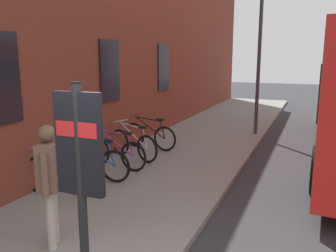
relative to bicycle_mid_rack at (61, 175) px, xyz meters
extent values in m
plane|color=#2D2D30|center=(3.26, -3.90, -0.51)|extent=(60.00, 60.00, 0.00)
cube|color=gray|center=(5.26, -1.15, -0.45)|extent=(24.00, 3.50, 0.12)
cube|color=brown|center=(6.26, 0.90, 3.54)|extent=(22.00, 0.60, 8.11)
cube|color=black|center=(2.76, 0.58, 1.89)|extent=(0.90, 0.06, 1.60)
cube|color=black|center=(6.26, 0.58, 1.89)|extent=(0.90, 0.06, 1.60)
torus|color=black|center=(-0.12, 0.52, -0.03)|extent=(0.22, 0.72, 0.72)
torus|color=black|center=(0.12, -0.50, -0.03)|extent=(0.22, 0.72, 0.72)
cylinder|color=#8C338C|center=(0.00, -0.02, 0.25)|extent=(0.26, 1.00, 0.58)
cylinder|color=#8C338C|center=(-0.01, 0.06, 0.50)|extent=(0.23, 0.84, 0.09)
cylinder|color=#8C338C|center=(0.10, -0.43, 0.22)|extent=(0.08, 0.19, 0.51)
cube|color=black|center=(0.08, -0.36, 0.51)|extent=(0.14, 0.22, 0.06)
cylinder|color=#8C338C|center=(-0.11, 0.47, 0.57)|extent=(0.47, 0.13, 0.02)
torus|color=black|center=(0.90, 0.43, -0.03)|extent=(0.10, 0.72, 0.72)
torus|color=black|center=(0.95, -0.62, -0.03)|extent=(0.10, 0.72, 0.72)
cylinder|color=#1E4CA5|center=(0.93, -0.12, 0.25)|extent=(0.09, 1.02, 0.58)
cylinder|color=#1E4CA5|center=(0.92, -0.05, 0.50)|extent=(0.08, 0.85, 0.09)
cylinder|color=#1E4CA5|center=(0.95, -0.55, 0.22)|extent=(0.05, 0.19, 0.51)
cube|color=black|center=(0.94, -0.47, 0.51)|extent=(0.11, 0.20, 0.06)
cylinder|color=#1E4CA5|center=(0.90, 0.38, 0.57)|extent=(0.48, 0.05, 0.02)
torus|color=black|center=(1.85, 0.42, -0.03)|extent=(0.13, 0.72, 0.72)
torus|color=black|center=(1.75, -0.63, -0.03)|extent=(0.13, 0.72, 0.72)
cylinder|color=#8C338C|center=(1.80, -0.13, 0.25)|extent=(0.13, 1.02, 0.58)
cylinder|color=#8C338C|center=(1.80, -0.06, 0.50)|extent=(0.12, 0.85, 0.09)
cylinder|color=#8C338C|center=(1.76, -0.56, 0.22)|extent=(0.05, 0.19, 0.51)
cube|color=black|center=(1.76, -0.48, 0.51)|extent=(0.12, 0.21, 0.06)
cylinder|color=#8C338C|center=(1.85, 0.37, 0.57)|extent=(0.48, 0.07, 0.02)
torus|color=black|center=(2.83, 0.37, -0.03)|extent=(0.29, 0.70, 0.72)
torus|color=black|center=(2.48, -0.62, -0.03)|extent=(0.29, 0.70, 0.72)
cylinder|color=silver|center=(2.65, -0.15, 0.25)|extent=(0.37, 0.97, 0.58)
cylinder|color=silver|center=(2.67, -0.08, 0.50)|extent=(0.31, 0.82, 0.09)
cylinder|color=silver|center=(2.51, -0.55, 0.22)|extent=(0.09, 0.19, 0.51)
cube|color=black|center=(2.53, -0.48, 0.51)|extent=(0.16, 0.22, 0.06)
cylinder|color=silver|center=(2.81, 0.32, 0.57)|extent=(0.46, 0.18, 0.02)
torus|color=black|center=(3.79, 0.45, -0.03)|extent=(0.14, 0.72, 0.72)
torus|color=black|center=(3.67, -0.60, -0.03)|extent=(0.14, 0.72, 0.72)
cylinder|color=black|center=(3.73, -0.10, 0.25)|extent=(0.15, 1.01, 0.58)
cylinder|color=black|center=(3.74, -0.02, 0.50)|extent=(0.13, 0.85, 0.09)
cylinder|color=black|center=(3.68, -0.52, 0.22)|extent=(0.06, 0.19, 0.51)
cube|color=black|center=(3.69, -0.45, 0.51)|extent=(0.12, 0.21, 0.06)
cylinder|color=black|center=(3.78, 0.40, 0.57)|extent=(0.48, 0.08, 0.02)
cylinder|color=black|center=(-2.23, -2.20, 0.81)|extent=(0.10, 0.10, 2.40)
cube|color=black|center=(-2.23, -2.20, 1.36)|extent=(0.09, 0.55, 1.10)
cube|color=red|center=(-2.23, -2.20, 1.53)|extent=(0.10, 0.50, 0.16)
cylinder|color=black|center=(2.30, -4.59, -0.01)|extent=(1.01, 0.28, 1.00)
cylinder|color=black|center=(9.02, -4.80, -0.01)|extent=(1.01, 0.28, 1.00)
cylinder|color=#B2A599|center=(-1.64, -1.20, 0.04)|extent=(0.13, 0.13, 0.86)
cylinder|color=#B2A599|center=(-1.49, -1.11, 0.04)|extent=(0.13, 0.13, 0.86)
cube|color=brown|center=(-1.57, -1.15, 0.80)|extent=(0.56, 0.47, 0.65)
sphere|color=brown|center=(-1.57, -1.15, 1.25)|extent=(0.23, 0.23, 0.23)
cylinder|color=brown|center=(-1.81, -1.29, 0.76)|extent=(0.10, 0.10, 0.58)
cylinder|color=brown|center=(-1.32, -1.01, 0.76)|extent=(0.10, 0.10, 0.58)
cylinder|color=#333338|center=(7.03, -2.60, 2.24)|extent=(0.12, 0.12, 5.26)
camera|label=1|loc=(-5.09, -4.41, 2.26)|focal=37.06mm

